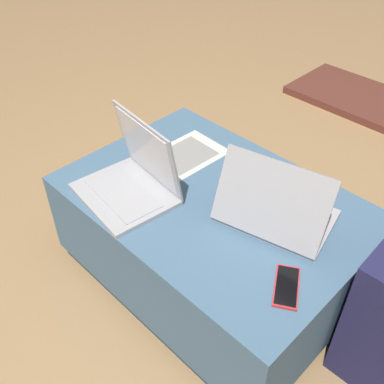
{
  "coord_description": "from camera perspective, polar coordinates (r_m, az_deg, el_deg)",
  "views": [
    {
      "loc": [
        0.77,
        -0.87,
        1.4
      ],
      "look_at": [
        -0.0,
        -0.1,
        0.48
      ],
      "focal_mm": 42.0,
      "sensor_mm": 36.0,
      "label": 1
    }
  ],
  "objects": [
    {
      "name": "paper_sheet",
      "position": [
        1.73,
        -0.83,
        4.71
      ],
      "size": [
        0.22,
        0.3,
        0.0
      ],
      "rotation": [
        0.0,
        0.0,
        -0.04
      ],
      "color": "silver",
      "rests_on": "ottoman"
    },
    {
      "name": "ottoman",
      "position": [
        1.67,
        2.51,
        -5.83
      ],
      "size": [
        1.02,
        0.71,
        0.4
      ],
      "color": "#2A3D4E",
      "rests_on": "ground_plane"
    },
    {
      "name": "cell_phone",
      "position": [
        1.29,
        11.92,
        -11.65
      ],
      "size": [
        0.13,
        0.16,
        0.01
      ],
      "rotation": [
        0.0,
        0.0,
        0.54
      ],
      "color": "red",
      "rests_on": "ottoman"
    },
    {
      "name": "laptop_near",
      "position": [
        1.53,
        -7.61,
        1.63
      ],
      "size": [
        0.35,
        0.3,
        0.27
      ],
      "rotation": [
        0.0,
        0.0,
        -0.12
      ],
      "color": "#B7B7BC",
      "rests_on": "ottoman"
    },
    {
      "name": "laptop_far",
      "position": [
        1.44,
        10.51,
        -2.24
      ],
      "size": [
        0.4,
        0.32,
        0.24
      ],
      "rotation": [
        0.0,
        0.0,
        3.38
      ],
      "color": "#B7B7BC",
      "rests_on": "ottoman"
    },
    {
      "name": "ground_plane",
      "position": [
        1.82,
        2.33,
        -10.23
      ],
      "size": [
        14.0,
        14.0,
        0.0
      ],
      "primitive_type": "plane",
      "color": "tan"
    }
  ]
}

